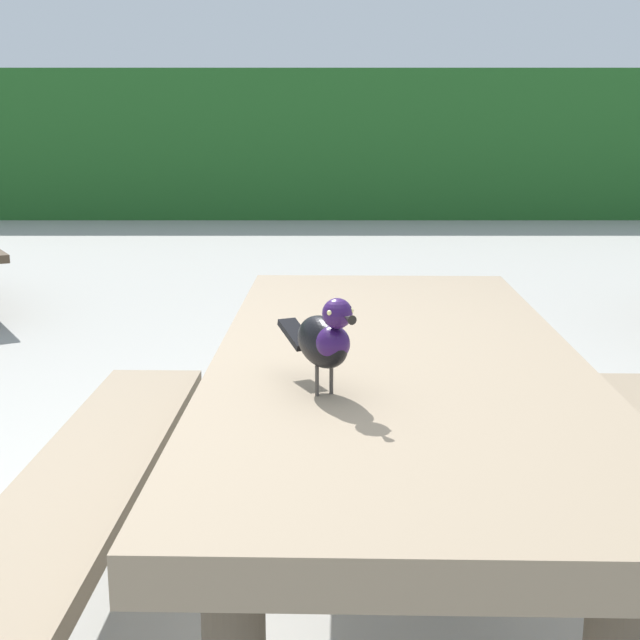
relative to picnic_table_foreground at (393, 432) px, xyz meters
name	(u,v)px	position (x,y,z in m)	size (l,w,h in m)	color
hedge_wall	(301,144)	(-0.38, 9.69, 0.35)	(28.00, 1.51, 1.81)	#235B23
picnic_table_foreground	(393,432)	(0.00, 0.00, 0.00)	(1.72, 1.82, 0.74)	#84725B
bird_grackle	(323,339)	(-0.15, -0.31, 0.29)	(0.15, 0.27, 0.18)	black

